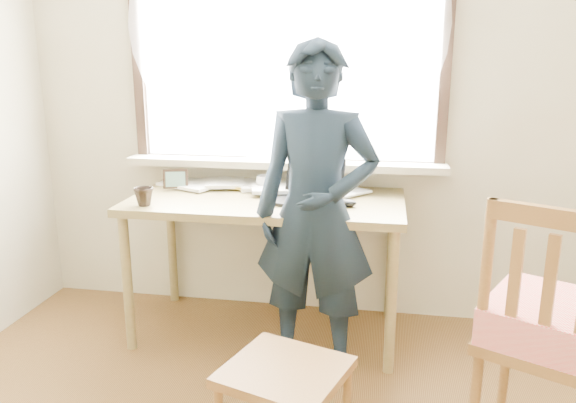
% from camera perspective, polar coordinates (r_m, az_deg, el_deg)
% --- Properties ---
extents(room_shell, '(3.52, 4.02, 2.61)m').
position_cam_1_polar(room_shell, '(1.50, -5.78, 18.47)').
color(room_shell, beige).
rests_on(room_shell, ground).
extents(desk, '(1.47, 0.74, 0.79)m').
position_cam_1_polar(desk, '(3.05, -2.20, -1.14)').
color(desk, olive).
rests_on(desk, ground).
extents(laptop, '(0.40, 0.36, 0.23)m').
position_cam_1_polar(laptop, '(2.95, 2.15, 1.00)').
color(laptop, black).
rests_on(laptop, desk).
extents(mug_white, '(0.16, 0.16, 0.09)m').
position_cam_1_polar(mug_white, '(3.20, -2.27, 1.89)').
color(mug_white, white).
rests_on(mug_white, desk).
extents(mug_dark, '(0.11, 0.11, 0.09)m').
position_cam_1_polar(mug_dark, '(2.96, -14.43, 0.48)').
color(mug_dark, black).
rests_on(mug_dark, desk).
extents(mouse, '(0.10, 0.07, 0.04)m').
position_cam_1_polar(mouse, '(2.87, 5.97, -0.14)').
color(mouse, black).
rests_on(mouse, desk).
extents(desk_clutter, '(0.75, 0.46, 0.04)m').
position_cam_1_polar(desk_clutter, '(3.31, -5.76, 1.83)').
color(desk_clutter, '#AF203F').
rests_on(desk_clutter, desk).
extents(book_a, '(0.19, 0.25, 0.02)m').
position_cam_1_polar(book_a, '(3.38, -7.59, 1.91)').
color(book_a, white).
rests_on(book_a, desk).
extents(book_b, '(0.33, 0.34, 0.02)m').
position_cam_1_polar(book_b, '(3.18, 4.24, 1.20)').
color(book_b, white).
rests_on(book_b, desk).
extents(picture_frame, '(0.14, 0.05, 0.11)m').
position_cam_1_polar(picture_frame, '(3.27, -11.34, 2.10)').
color(picture_frame, black).
rests_on(picture_frame, desk).
extents(work_chair, '(0.52, 0.51, 0.43)m').
position_cam_1_polar(work_chair, '(2.18, -0.32, -18.00)').
color(work_chair, brown).
rests_on(work_chair, ground).
extents(side_chair, '(0.65, 0.64, 1.06)m').
position_cam_1_polar(side_chair, '(2.36, 25.45, -11.46)').
color(side_chair, brown).
rests_on(side_chair, ground).
extents(person, '(0.62, 0.43, 1.62)m').
position_cam_1_polar(person, '(2.67, 2.86, -1.16)').
color(person, black).
rests_on(person, ground).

